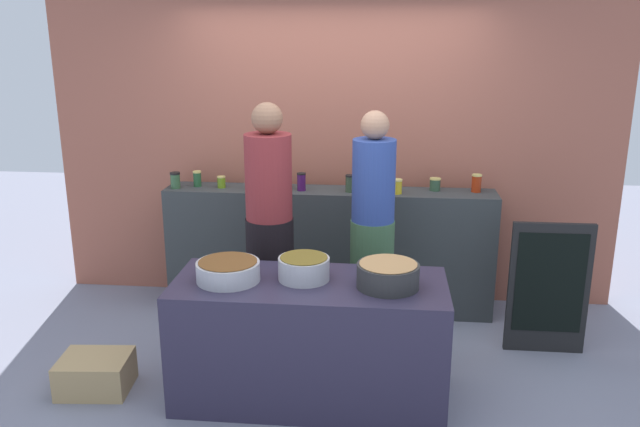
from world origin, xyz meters
The scene contains 23 objects.
ground centered at (0.00, 0.00, 0.00)m, with size 12.00×12.00×0.00m, color gray.
storefront_wall centered at (0.00, 1.45, 1.50)m, with size 4.80×0.12×3.00m, color #A55B47.
display_shelf centered at (0.00, 1.10, 0.52)m, with size 2.70×0.36×1.04m, color #353A3B.
prep_table centered at (0.00, -0.30, 0.40)m, with size 1.70×0.70×0.79m, color #2E293F.
preserve_jar_0 centered at (-1.26, 1.04, 1.10)m, with size 0.08×0.08×0.13m.
preserve_jar_1 centered at (-1.10, 1.12, 1.10)m, with size 0.07×0.07×0.13m.
preserve_jar_2 centered at (-0.89, 1.09, 1.08)m, with size 0.07×0.07×0.10m.
preserve_jar_3 centered at (-0.65, 1.05, 1.09)m, with size 0.07×0.07×0.11m.
preserve_jar_4 centered at (-0.52, 1.17, 1.09)m, with size 0.08×0.08×0.11m.
preserve_jar_5 centered at (-0.37, 1.15, 1.09)m, with size 0.09×0.09×0.10m.
preserve_jar_6 centered at (-0.22, 1.06, 1.11)m, with size 0.07×0.07×0.15m.
preserve_jar_7 centered at (0.17, 1.05, 1.11)m, with size 0.08×0.08×0.14m.
preserve_jar_8 centered at (0.30, 1.15, 1.10)m, with size 0.08×0.08×0.12m.
preserve_jar_9 centered at (0.55, 1.03, 1.09)m, with size 0.08×0.08×0.12m.
preserve_jar_10 centered at (0.86, 1.17, 1.09)m, with size 0.09×0.09×0.10m.
preserve_jar_11 centered at (1.18, 1.15, 1.11)m, with size 0.08×0.08×0.14m.
cooking_pot_left centered at (-0.50, -0.33, 0.86)m, with size 0.39×0.39×0.13m.
cooking_pot_center centered at (-0.04, -0.26, 0.87)m, with size 0.32×0.32×0.15m.
cooking_pot_right centered at (0.48, -0.33, 0.87)m, with size 0.38×0.38×0.15m.
cook_with_tongs centered at (-0.37, 0.39, 0.83)m, with size 0.35×0.35×1.82m.
cook_in_cap centered at (0.37, 0.50, 0.81)m, with size 0.32×0.32×1.76m.
bread_crate centered at (-1.42, -0.36, 0.12)m, with size 0.45×0.36×0.23m, color tan.
chalkboard_sign centered at (1.65, 0.48, 0.50)m, with size 0.57×0.05×0.99m.
Camera 1 is at (0.44, -4.01, 2.31)m, focal length 36.43 mm.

